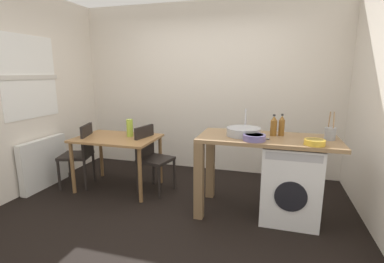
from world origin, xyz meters
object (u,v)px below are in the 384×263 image
Objects in this scene: mixing_bowl at (254,137)px; vase at (130,128)px; dining_table at (117,144)px; chair_person_seat at (81,152)px; utensil_crock at (330,133)px; colander at (315,142)px; bottle_squat_brown at (282,126)px; bottle_tall_green at (274,126)px; washing_machine at (289,182)px; chair_opposite at (151,155)px.

mixing_bowl is 1.80m from vase.
dining_table is 1.22× the size of chair_person_seat.
utensil_crock is at bearing 18.18° from mixing_bowl.
mixing_bowl reaches higher than colander.
bottle_squat_brown is at bearing -5.39° from vase.
bottle_tall_green is (2.06, -0.12, 0.39)m from dining_table.
colander is at bearing -12.99° from vase.
colander reaches higher than chair_person_seat.
dining_table is at bearing 174.60° from washing_machine.
chair_opposite is 1.81m from washing_machine.
chair_opposite is 4.50× the size of colander.
dining_table is 3.67× the size of utensil_crock.
mixing_bowl is 0.58m from colander.
mixing_bowl is (1.40, -0.48, 0.45)m from chair_opposite.
utensil_crock is (0.76, 0.25, 0.03)m from mixing_bowl.
bottle_squat_brown is (2.70, -0.01, 0.52)m from chair_person_seat.
washing_machine is at bearing 93.48° from chair_opposite.
chair_person_seat is 3.73× the size of vase.
chair_person_seat is 1.05× the size of washing_machine.
vase reaches higher than washing_machine.
chair_opposite reaches higher than dining_table.
utensil_crock reaches higher than chair_person_seat.
bottle_tall_green is 0.09m from bottle_squat_brown.
mixing_bowl is (1.88, -0.41, 0.31)m from dining_table.
bottle_tall_green is at bearing -159.80° from bottle_squat_brown.
utensil_crock is (0.49, -0.07, -0.04)m from bottle_squat_brown.
chair_opposite is at bearing 165.87° from colander.
bottle_tall_green is at bearing 57.14° from mixing_bowl.
washing_machine is 3.56× the size of vase.
dining_table is 2.66m from utensil_crock.
bottle_tall_green reaches higher than vase.
utensil_crock is (0.37, 0.05, 0.56)m from washing_machine.
bottle_squat_brown is (2.15, -0.09, 0.39)m from dining_table.
utensil_crock is at bearing -3.52° from dining_table.
washing_machine is (2.82, -0.14, -0.08)m from chair_person_seat.
vase is (-2.31, 0.53, -0.09)m from colander.
colander is (0.39, -0.31, -0.08)m from bottle_tall_green.
mixing_bowl is 1.17× the size of colander.
chair_person_seat is 1.04m from chair_opposite.
chair_opposite is (1.03, 0.14, 0.00)m from chair_person_seat.
mixing_bowl is at bearing 178.03° from colander.
washing_machine is 0.64m from bottle_tall_green.
chair_opposite is at bearing 7.87° from dining_table.
vase is at bearing 174.61° from bottle_squat_brown.
bottle_squat_brown is 1.05× the size of mixing_bowl.
mixing_bowl reaches higher than chair_opposite.
dining_table is 0.57m from chair_person_seat.
washing_machine is at bearing -46.49° from bottle_squat_brown.
bottle_squat_brown is (-0.12, 0.13, 0.60)m from washing_machine.
utensil_crock is 0.33m from colander.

